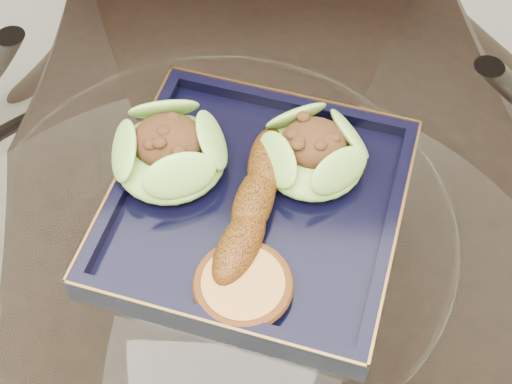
{
  "coord_description": "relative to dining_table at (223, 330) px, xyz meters",
  "views": [
    {
      "loc": [
        0.07,
        -0.33,
        1.34
      ],
      "look_at": [
        0.03,
        0.05,
        0.8
      ],
      "focal_mm": 50.0,
      "sensor_mm": 36.0,
      "label": 1
    }
  ],
  "objects": [
    {
      "name": "roasted_plantain",
      "position": [
        0.03,
        0.04,
        0.2
      ],
      "size": [
        0.07,
        0.18,
        0.03
      ],
      "primitive_type": "ellipsoid",
      "rotation": [
        0.0,
        0.0,
        1.39
      ],
      "color": "#6B390B",
      "rests_on": "navy_plate"
    },
    {
      "name": "lettuce_wrap_left",
      "position": [
        -0.05,
        0.09,
        0.2
      ],
      "size": [
        0.12,
        0.12,
        0.04
      ],
      "primitive_type": "ellipsoid",
      "rotation": [
        0.0,
        0.0,
        -0.1
      ],
      "color": "#68AA31",
      "rests_on": "navy_plate"
    },
    {
      "name": "navy_plate",
      "position": [
        0.03,
        0.05,
        0.17
      ],
      "size": [
        0.32,
        0.32,
        0.02
      ],
      "primitive_type": "cube",
      "rotation": [
        0.0,
        0.0,
        -0.2
      ],
      "color": "black",
      "rests_on": "dining_table"
    },
    {
      "name": "dining_table",
      "position": [
        0.0,
        0.0,
        0.0
      ],
      "size": [
        1.13,
        1.13,
        0.77
      ],
      "color": "white",
      "rests_on": "ground"
    },
    {
      "name": "lettuce_wrap_right",
      "position": [
        0.08,
        0.1,
        0.2
      ],
      "size": [
        0.12,
        0.12,
        0.04
      ],
      "primitive_type": "ellipsoid",
      "rotation": [
        0.0,
        0.0,
        0.16
      ],
      "color": "#528B28",
      "rests_on": "navy_plate"
    },
    {
      "name": "dining_chair",
      "position": [
        0.01,
        0.33,
        -0.01
      ],
      "size": [
        0.51,
        0.51,
        1.05
      ],
      "rotation": [
        0.0,
        0.0,
        0.12
      ],
      "color": "black",
      "rests_on": "ground"
    },
    {
      "name": "crumb_patty",
      "position": [
        0.03,
        -0.04,
        0.19
      ],
      "size": [
        0.1,
        0.1,
        0.01
      ],
      "primitive_type": "cylinder",
      "rotation": [
        0.0,
        0.0,
        0.35
      ],
      "color": "#BA893E",
      "rests_on": "navy_plate"
    }
  ]
}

